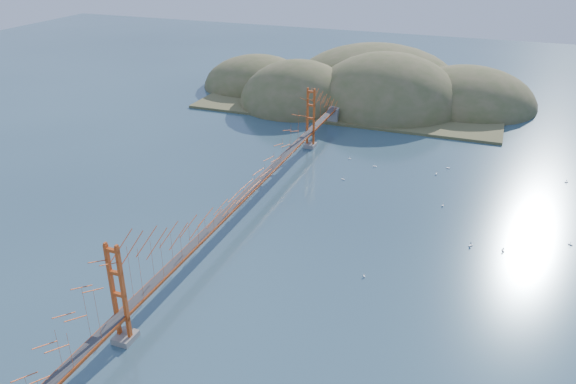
% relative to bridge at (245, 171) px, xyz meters
% --- Properties ---
extents(ground, '(320.00, 320.00, 0.00)m').
position_rel_bridge_xyz_m(ground, '(0.00, -0.18, -7.01)').
color(ground, '#2C4959').
rests_on(ground, ground).
extents(bridge, '(2.20, 94.40, 12.00)m').
position_rel_bridge_xyz_m(bridge, '(0.00, 0.00, 0.00)').
color(bridge, gray).
rests_on(bridge, ground).
extents(far_headlands, '(84.00, 58.00, 25.00)m').
position_rel_bridge_xyz_m(far_headlands, '(2.21, 68.33, -7.01)').
color(far_headlands, olive).
rests_on(far_headlands, ground).
extents(sailboat_3, '(0.64, 0.56, 0.73)m').
position_rel_bridge_xyz_m(sailboat_3, '(13.98, 24.65, -6.85)').
color(sailboat_3, white).
rests_on(sailboat_3, ground).
extents(sailboat_14, '(0.69, 0.69, 0.72)m').
position_rel_bridge_xyz_m(sailboat_14, '(32.27, 2.38, -6.85)').
color(sailboat_14, white).
rests_on(sailboat_14, ground).
extents(sailboat_16, '(0.65, 0.65, 0.73)m').
position_rel_bridge_xyz_m(sailboat_16, '(10.22, 17.19, -6.85)').
color(sailboat_16, white).
rests_on(sailboat_16, ground).
extents(sailboat_5, '(0.58, 0.59, 0.66)m').
position_rel_bridge_xyz_m(sailboat_5, '(36.41, 2.49, -6.86)').
color(sailboat_5, white).
rests_on(sailboat_5, ground).
extents(sailboat_15, '(0.47, 0.55, 0.64)m').
position_rel_bridge_xyz_m(sailboat_15, '(24.76, 25.18, -6.86)').
color(sailboat_15, white).
rests_on(sailboat_15, ground).
extents(sailboat_12, '(0.56, 0.48, 0.64)m').
position_rel_bridge_xyz_m(sailboat_12, '(8.85, 26.53, -6.86)').
color(sailboat_12, white).
rests_on(sailboat_12, ground).
extents(sailboat_4, '(0.52, 0.52, 0.58)m').
position_rel_bridge_xyz_m(sailboat_4, '(27.32, 13.23, -6.87)').
color(sailboat_4, white).
rests_on(sailboat_4, ground).
extents(sailboat_7, '(0.64, 0.58, 0.73)m').
position_rel_bridge_xyz_m(sailboat_7, '(26.35, 28.54, -6.85)').
color(sailboat_7, white).
rests_on(sailboat_7, ground).
extents(sailboat_1, '(0.53, 0.53, 0.58)m').
position_rel_bridge_xyz_m(sailboat_1, '(20.56, -9.85, -6.87)').
color(sailboat_1, white).
rests_on(sailboat_1, ground).
extents(sailboat_8, '(0.61, 0.61, 0.68)m').
position_rel_bridge_xyz_m(sailboat_8, '(45.68, 29.50, -6.86)').
color(sailboat_8, white).
rests_on(sailboat_8, ground).
extents(sailboat_11, '(0.60, 0.60, 0.67)m').
position_rel_bridge_xyz_m(sailboat_11, '(44.92, 7.48, -6.86)').
color(sailboat_11, white).
rests_on(sailboat_11, ground).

